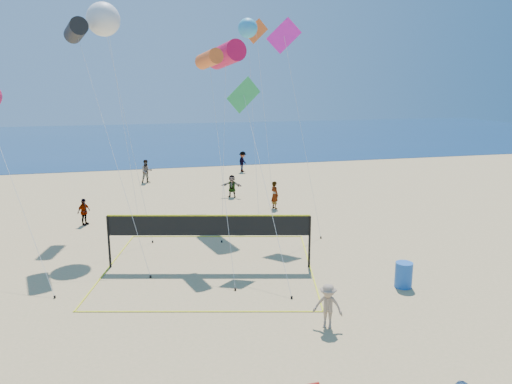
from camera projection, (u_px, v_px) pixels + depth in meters
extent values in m
cube|color=navy|center=(145.00, 139.00, 70.15)|extent=(140.00, 50.00, 0.03)
imported|color=tan|center=(328.00, 306.00, 16.48)|extent=(1.14, 0.99, 1.53)
imported|color=gray|center=(84.00, 212.00, 28.33)|extent=(0.87, 0.92, 1.53)
imported|color=gray|center=(232.00, 186.00, 35.10)|extent=(1.53, 1.06, 1.58)
imported|color=gray|center=(275.00, 195.00, 31.93)|extent=(0.61, 0.75, 1.79)
imported|color=gray|center=(147.00, 171.00, 40.04)|extent=(1.04, 0.90, 1.86)
imported|color=gray|center=(243.00, 162.00, 44.88)|extent=(1.23, 1.37, 1.84)
cylinder|color=#1B56B4|center=(404.00, 275.00, 19.80)|extent=(0.79, 0.79, 1.02)
cylinder|color=black|center=(109.00, 242.00, 21.76)|extent=(0.10, 0.10, 2.34)
cylinder|color=black|center=(309.00, 242.00, 21.77)|extent=(0.10, 0.10, 2.34)
cube|color=black|center=(209.00, 226.00, 21.61)|extent=(8.51, 2.16, 0.88)
cube|color=yellow|center=(209.00, 215.00, 21.51)|extent=(8.51, 2.17, 0.06)
cube|color=yellow|center=(199.00, 312.00, 17.74)|extent=(8.71, 2.24, 0.02)
cube|color=yellow|center=(217.00, 237.00, 26.30)|extent=(8.71, 2.24, 0.02)
cylinder|color=silver|center=(14.00, 185.00, 20.72)|extent=(3.43, 6.54, 7.49)
cylinder|color=black|center=(55.00, 297.00, 18.86)|extent=(0.08, 0.08, 0.10)
cylinder|color=black|center=(76.00, 30.00, 23.61)|extent=(1.33, 2.19, 1.11)
cylinder|color=silver|center=(111.00, 146.00, 22.21)|extent=(2.76, 6.06, 10.33)
cylinder|color=black|center=(150.00, 277.00, 20.81)|extent=(0.08, 0.08, 0.10)
cylinder|color=#E05B23|center=(209.00, 59.00, 23.29)|extent=(1.17, 1.87, 0.95)
cylinder|color=silver|center=(221.00, 164.00, 21.42)|extent=(0.10, 6.02, 9.00)
cylinder|color=black|center=(235.00, 289.00, 19.55)|extent=(0.08, 0.08, 0.10)
cube|color=green|center=(244.00, 95.00, 22.57)|extent=(1.67, 0.39, 1.68)
cylinder|color=silver|center=(265.00, 187.00, 20.70)|extent=(0.52, 5.80, 7.37)
cylinder|color=black|center=(292.00, 297.00, 18.82)|extent=(0.08, 0.08, 0.10)
cube|color=#E91BBE|center=(284.00, 36.00, 26.52)|extent=(1.87, 0.42, 1.89)
cylinder|color=silver|center=(302.00, 136.00, 26.27)|extent=(1.17, 3.22, 10.34)
cylinder|color=black|center=(321.00, 237.00, 26.02)|extent=(0.08, 0.08, 0.10)
sphere|color=white|center=(103.00, 19.00, 25.05)|extent=(1.82, 1.82, 1.67)
cylinder|color=silver|center=(128.00, 131.00, 25.19)|extent=(1.84, 2.72, 11.02)
cylinder|color=black|center=(153.00, 242.00, 25.33)|extent=(0.08, 0.08, 0.10)
sphere|color=#31A4D4|center=(248.00, 28.00, 30.75)|extent=(1.30, 1.30, 1.20)
cylinder|color=silver|center=(253.00, 123.00, 28.78)|extent=(0.93, 6.54, 11.18)
cylinder|color=black|center=(260.00, 233.00, 26.80)|extent=(0.08, 0.08, 0.10)
cylinder|color=silver|center=(117.00, 83.00, 28.02)|extent=(1.71, 6.16, 15.73)
cylinder|color=black|center=(141.00, 232.00, 27.03)|extent=(0.08, 0.08, 0.10)
cube|color=#E05B23|center=(256.00, 31.00, 33.74)|extent=(1.70, 0.23, 1.68)
cylinder|color=silver|center=(265.00, 117.00, 33.21)|extent=(0.23, 3.78, 11.27)
cylinder|color=black|center=(273.00, 205.00, 32.69)|extent=(0.08, 0.08, 0.10)
cylinder|color=#C50F40|center=(226.00, 55.00, 28.30)|extent=(1.91, 3.13, 1.60)
cylinder|color=silver|center=(224.00, 143.00, 26.84)|extent=(1.31, 4.97, 9.45)
cylinder|color=black|center=(222.00, 241.00, 25.37)|extent=(0.08, 0.08, 0.10)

